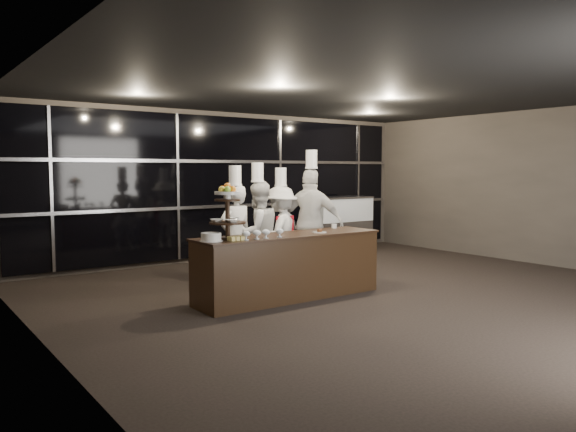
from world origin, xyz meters
TOP-DOWN VIEW (x-y plane):
  - room at (0.00, 0.00)m, footprint 10.00×10.00m
  - window_wall at (0.00, 4.94)m, footprint 8.60×0.10m
  - buffet_counter at (-1.14, 1.36)m, footprint 2.84×0.74m
  - display_stand at (-2.14, 1.36)m, footprint 0.48×0.48m
  - compotes at (-1.74, 1.14)m, footprint 0.64×0.11m
  - layer_cake at (-2.41, 1.31)m, footprint 0.30×0.30m
  - pastry_squares at (-2.12, 1.20)m, footprint 0.19×0.13m
  - small_plate at (-0.66, 1.26)m, footprint 0.20×0.20m
  - chef_cup at (-0.08, 1.61)m, footprint 0.08×0.08m
  - display_case at (2.39, 4.30)m, footprint 1.46×0.64m
  - chef_a at (-1.39, 2.43)m, footprint 0.61×0.43m
  - chef_b at (-0.97, 2.44)m, footprint 0.82×0.65m
  - chef_c at (-0.44, 2.55)m, footprint 1.17×1.00m
  - chef_d at (0.01, 2.30)m, footprint 1.03×1.14m

SIDE VIEW (x-z plane):
  - buffet_counter at x=-1.14m, z-range 0.01..0.93m
  - display_case at x=2.39m, z-range 0.07..1.31m
  - chef_c at x=-0.44m, z-range -0.14..1.73m
  - chef_a at x=-1.39m, z-range -0.12..1.78m
  - chef_b at x=-0.97m, z-range -0.14..1.81m
  - small_plate at x=-0.66m, z-range 0.91..0.96m
  - chef_d at x=0.01m, z-range -0.14..2.03m
  - pastry_squares at x=-2.12m, z-range 0.92..0.97m
  - chef_cup at x=-0.08m, z-range 0.92..0.99m
  - layer_cake at x=-2.41m, z-range 0.92..1.03m
  - compotes at x=-1.74m, z-range 0.94..1.06m
  - display_stand at x=-2.14m, z-range 0.97..1.71m
  - room at x=0.00m, z-range -3.50..6.50m
  - window_wall at x=0.00m, z-range 0.10..2.90m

